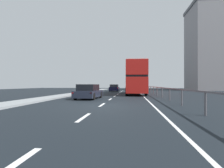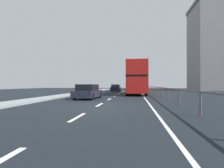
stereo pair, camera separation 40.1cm
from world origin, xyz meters
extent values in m
cube|color=black|center=(0.00, 0.00, -0.05)|extent=(73.77, 120.00, 0.10)
cube|color=gray|center=(-5.96, 0.00, 0.07)|extent=(2.02, 80.00, 0.14)
cube|color=silver|center=(0.00, -4.19, 0.00)|extent=(0.16, 1.94, 0.01)
cube|color=silver|center=(0.00, 0.24, 0.00)|extent=(0.16, 1.94, 0.01)
cube|color=silver|center=(0.00, 4.66, 0.00)|extent=(0.16, 1.94, 0.01)
cube|color=silver|center=(0.00, 9.08, 0.00)|extent=(0.16, 1.94, 0.01)
cube|color=silver|center=(0.00, 13.51, 0.00)|extent=(0.16, 1.94, 0.01)
cube|color=silver|center=(0.00, 17.93, 0.00)|extent=(0.16, 1.94, 0.01)
cube|color=silver|center=(0.00, 22.35, 0.00)|extent=(0.16, 1.94, 0.01)
cube|color=silver|center=(0.00, 26.77, 0.00)|extent=(0.16, 1.94, 0.01)
cube|color=silver|center=(3.32, 9.00, 0.00)|extent=(0.12, 46.00, 0.01)
cube|color=#555258|center=(5.10, 9.00, 1.03)|extent=(0.08, 42.00, 0.08)
cylinder|color=#555258|center=(5.10, -3.25, 0.51)|extent=(0.10, 0.10, 1.03)
cylinder|color=#555258|center=(5.10, 0.25, 0.51)|extent=(0.10, 0.10, 1.03)
cylinder|color=#555258|center=(5.10, 3.75, 0.51)|extent=(0.10, 0.10, 1.03)
cylinder|color=#555258|center=(5.10, 7.25, 0.51)|extent=(0.10, 0.10, 1.03)
cylinder|color=#555258|center=(5.10, 10.75, 0.51)|extent=(0.10, 0.10, 1.03)
cylinder|color=#555258|center=(5.10, 14.25, 0.51)|extent=(0.10, 0.10, 1.03)
cylinder|color=#555258|center=(5.10, 17.75, 0.51)|extent=(0.10, 0.10, 1.03)
cylinder|color=#555258|center=(5.10, 21.25, 0.51)|extent=(0.10, 0.10, 1.03)
cylinder|color=#555258|center=(5.10, 24.75, 0.51)|extent=(0.10, 0.10, 1.03)
cylinder|color=#555258|center=(5.10, 28.25, 0.51)|extent=(0.10, 0.10, 1.03)
cube|color=#B01813|center=(2.37, 13.98, 1.29)|extent=(2.90, 11.46, 1.88)
cube|color=black|center=(2.37, 13.98, 2.35)|extent=(2.91, 11.01, 0.24)
cube|color=#B01813|center=(2.37, 13.98, 3.35)|extent=(2.90, 11.46, 1.75)
cube|color=silver|center=(2.37, 13.98, 4.27)|extent=(2.84, 11.23, 0.10)
cube|color=black|center=(2.18, 19.65, 1.38)|extent=(2.27, 0.12, 1.32)
cube|color=yellow|center=(2.18, 19.65, 3.78)|extent=(1.51, 0.09, 0.28)
cylinder|color=black|center=(1.07, 18.23, 0.50)|extent=(0.31, 1.01, 1.00)
cylinder|color=black|center=(3.39, 18.31, 0.50)|extent=(0.31, 1.01, 1.00)
cylinder|color=black|center=(1.35, 9.86, 0.50)|extent=(0.31, 1.01, 1.00)
cylinder|color=black|center=(3.67, 9.93, 0.50)|extent=(0.31, 1.01, 1.00)
cube|color=#1F2534|center=(-2.10, 5.05, 0.48)|extent=(2.01, 4.26, 0.61)
cube|color=black|center=(-2.11, 4.85, 1.08)|extent=(1.70, 2.37, 0.59)
cube|color=red|center=(-3.00, 3.04, 0.64)|extent=(0.16, 0.07, 0.12)
cube|color=red|center=(-1.41, 2.96, 0.64)|extent=(0.16, 0.07, 0.12)
cylinder|color=black|center=(-2.85, 6.48, 0.32)|extent=(0.23, 0.65, 0.64)
cylinder|color=black|center=(-1.21, 6.40, 0.32)|extent=(0.23, 0.65, 0.64)
cylinder|color=black|center=(-2.99, 3.71, 0.32)|extent=(0.23, 0.65, 0.64)
cylinder|color=black|center=(-1.35, 3.63, 0.32)|extent=(0.23, 0.65, 0.64)
cube|color=black|center=(-1.48, 23.81, 0.53)|extent=(1.85, 4.05, 0.71)
cube|color=black|center=(-1.48, 23.61, 1.14)|extent=(1.63, 2.23, 0.51)
cube|color=red|center=(-2.31, 21.82, 0.71)|extent=(0.16, 0.06, 0.12)
cube|color=red|center=(-0.67, 21.82, 0.71)|extent=(0.16, 0.06, 0.12)
cylinder|color=black|center=(-2.31, 25.14, 0.32)|extent=(0.20, 0.64, 0.64)
cylinder|color=black|center=(-0.64, 25.13, 0.32)|extent=(0.20, 0.64, 0.64)
cylinder|color=black|center=(-2.33, 22.49, 0.32)|extent=(0.20, 0.64, 0.64)
cylinder|color=black|center=(-0.65, 22.49, 0.32)|extent=(0.20, 0.64, 0.64)
camera|label=1|loc=(1.93, -11.05, 1.33)|focal=27.64mm
camera|label=2|loc=(2.33, -11.00, 1.33)|focal=27.64mm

